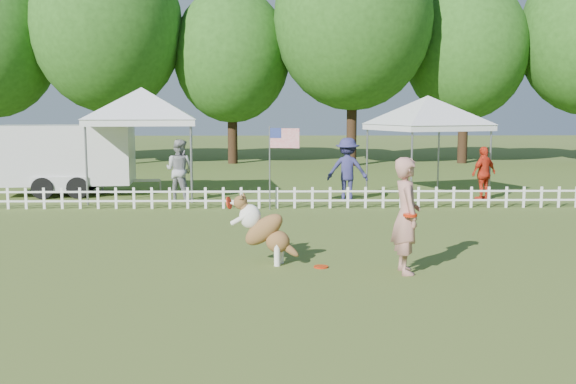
% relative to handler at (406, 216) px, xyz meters
% --- Properties ---
extents(ground, '(120.00, 120.00, 0.00)m').
position_rel_handler_xyz_m(ground, '(-1.41, 0.26, -0.98)').
color(ground, '#37541A').
rests_on(ground, ground).
extents(picket_fence, '(22.00, 0.08, 0.60)m').
position_rel_handler_xyz_m(picket_fence, '(-1.41, 7.26, -0.68)').
color(picket_fence, white).
rests_on(picket_fence, ground).
extents(handler, '(0.51, 0.74, 1.97)m').
position_rel_handler_xyz_m(handler, '(0.00, 0.00, 0.00)').
color(handler, '#AD7668').
rests_on(handler, ground).
extents(dog, '(1.26, 0.73, 1.24)m').
position_rel_handler_xyz_m(dog, '(-2.39, 0.70, -0.36)').
color(dog, brown).
rests_on(dog, ground).
extents(frisbee_on_turf, '(0.33, 0.33, 0.02)m').
position_rel_handler_xyz_m(frisbee_on_turf, '(-1.40, 0.39, -0.97)').
color(frisbee_on_turf, red).
rests_on(frisbee_on_turf, ground).
extents(canopy_tent_left, '(3.65, 3.65, 3.38)m').
position_rel_handler_xyz_m(canopy_tent_left, '(-6.37, 9.72, 0.71)').
color(canopy_tent_left, white).
rests_on(canopy_tent_left, ground).
extents(canopy_tent_right, '(3.88, 3.88, 3.14)m').
position_rel_handler_xyz_m(canopy_tent_right, '(2.65, 9.84, 0.58)').
color(canopy_tent_right, white).
rests_on(canopy_tent_right, ground).
extents(cargo_trailer, '(5.50, 2.90, 2.32)m').
position_rel_handler_xyz_m(cargo_trailer, '(-9.03, 10.46, 0.18)').
color(cargo_trailer, silver).
rests_on(cargo_trailer, ground).
extents(flag_pole, '(0.88, 0.30, 2.31)m').
position_rel_handler_xyz_m(flag_pole, '(-2.35, 7.02, 0.17)').
color(flag_pole, gray).
rests_on(flag_pole, ground).
extents(spectator_a, '(1.11, 1.00, 1.88)m').
position_rel_handler_xyz_m(spectator_a, '(-5.10, 8.81, -0.04)').
color(spectator_a, '#97989C').
rests_on(spectator_a, ground).
extents(spectator_b, '(1.34, 0.91, 1.91)m').
position_rel_handler_xyz_m(spectator_b, '(-0.01, 8.77, -0.03)').
color(spectator_b, navy).
rests_on(spectator_b, ground).
extents(spectator_c, '(1.04, 0.84, 1.65)m').
position_rel_handler_xyz_m(spectator_c, '(4.18, 8.80, -0.16)').
color(spectator_c, red).
rests_on(spectator_c, ground).
extents(tree_left, '(7.40, 7.40, 12.00)m').
position_rel_handler_xyz_m(tree_left, '(-10.41, 21.76, 5.02)').
color(tree_left, '#234D16').
rests_on(tree_left, ground).
extents(tree_center_left, '(6.00, 6.00, 9.80)m').
position_rel_handler_xyz_m(tree_center_left, '(-4.41, 22.76, 3.92)').
color(tree_center_left, '#234D16').
rests_on(tree_center_left, ground).
extents(tree_center_right, '(7.60, 7.60, 12.60)m').
position_rel_handler_xyz_m(tree_center_right, '(1.59, 21.26, 5.32)').
color(tree_center_right, '#234D16').
rests_on(tree_center_right, ground).
extents(tree_right, '(6.20, 6.20, 10.40)m').
position_rel_handler_xyz_m(tree_right, '(7.59, 22.76, 4.22)').
color(tree_right, '#234D16').
rests_on(tree_right, ground).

